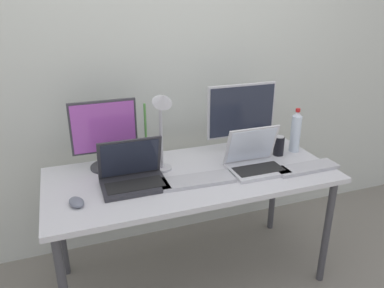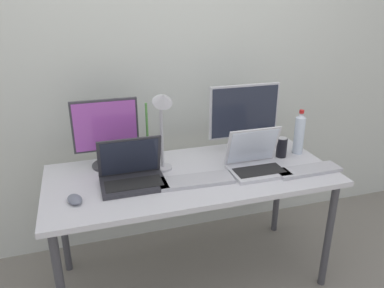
{
  "view_description": "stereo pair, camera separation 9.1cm",
  "coord_description": "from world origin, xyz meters",
  "px_view_note": "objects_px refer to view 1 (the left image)",
  "views": [
    {
      "loc": [
        -0.66,
        -1.82,
        1.69
      ],
      "look_at": [
        0.0,
        0.0,
        0.92
      ],
      "focal_mm": 35.0,
      "sensor_mm": 36.0,
      "label": 1
    },
    {
      "loc": [
        -0.57,
        -1.85,
        1.69
      ],
      "look_at": [
        0.0,
        0.0,
        0.92
      ],
      "focal_mm": 35.0,
      "sensor_mm": 36.0,
      "label": 2
    }
  ],
  "objects_px": {
    "monitor_center": "(241,115)",
    "mouse_by_keyboard": "(76,202)",
    "work_desk": "(192,183)",
    "keyboard_main": "(197,180)",
    "keyboard_aux": "(306,168)",
    "laptop_secondary": "(255,160)",
    "bamboo_vase": "(147,153)",
    "soda_can_near_keyboard": "(279,146)",
    "desk_lamp": "(162,116)",
    "laptop_silver": "(133,175)",
    "water_bottle": "(296,132)",
    "monitor_left": "(104,133)"
  },
  "relations": [
    {
      "from": "soda_can_near_keyboard",
      "to": "water_bottle",
      "type": "bearing_deg",
      "value": 9.4
    },
    {
      "from": "work_desk",
      "to": "water_bottle",
      "type": "xyz_separation_m",
      "value": [
        0.74,
        0.08,
        0.2
      ]
    },
    {
      "from": "laptop_silver",
      "to": "keyboard_aux",
      "type": "distance_m",
      "value": 1.01
    },
    {
      "from": "keyboard_aux",
      "to": "water_bottle",
      "type": "xyz_separation_m",
      "value": [
        0.09,
        0.26,
        0.12
      ]
    },
    {
      "from": "monitor_left",
      "to": "laptop_secondary",
      "type": "bearing_deg",
      "value": -21.16
    },
    {
      "from": "monitor_center",
      "to": "soda_can_near_keyboard",
      "type": "height_order",
      "value": "monitor_center"
    },
    {
      "from": "laptop_secondary",
      "to": "monitor_left",
      "type": "bearing_deg",
      "value": 158.84
    },
    {
      "from": "keyboard_main",
      "to": "mouse_by_keyboard",
      "type": "height_order",
      "value": "mouse_by_keyboard"
    },
    {
      "from": "laptop_secondary",
      "to": "bamboo_vase",
      "type": "distance_m",
      "value": 0.65
    },
    {
      "from": "keyboard_main",
      "to": "soda_can_near_keyboard",
      "type": "xyz_separation_m",
      "value": [
        0.62,
        0.17,
        0.05
      ]
    },
    {
      "from": "monitor_center",
      "to": "keyboard_aux",
      "type": "xyz_separation_m",
      "value": [
        0.24,
        -0.39,
        -0.23
      ]
    },
    {
      "from": "laptop_secondary",
      "to": "bamboo_vase",
      "type": "relative_size",
      "value": 0.87
    },
    {
      "from": "keyboard_main",
      "to": "keyboard_aux",
      "type": "height_order",
      "value": "same"
    },
    {
      "from": "bamboo_vase",
      "to": "desk_lamp",
      "type": "relative_size",
      "value": 0.75
    },
    {
      "from": "laptop_silver",
      "to": "water_bottle",
      "type": "bearing_deg",
      "value": 5.39
    },
    {
      "from": "keyboard_aux",
      "to": "mouse_by_keyboard",
      "type": "bearing_deg",
      "value": 177.32
    },
    {
      "from": "work_desk",
      "to": "keyboard_main",
      "type": "xyz_separation_m",
      "value": [
        -0.01,
        -0.11,
        0.07
      ]
    },
    {
      "from": "laptop_silver",
      "to": "keyboard_aux",
      "type": "xyz_separation_m",
      "value": [
        0.99,
        -0.16,
        -0.05
      ]
    },
    {
      "from": "keyboard_aux",
      "to": "desk_lamp",
      "type": "bearing_deg",
      "value": 161.99
    },
    {
      "from": "monitor_center",
      "to": "mouse_by_keyboard",
      "type": "xyz_separation_m",
      "value": [
        -1.06,
        -0.35,
        -0.23
      ]
    },
    {
      "from": "monitor_center",
      "to": "work_desk",
      "type": "bearing_deg",
      "value": -152.99
    },
    {
      "from": "laptop_silver",
      "to": "work_desk",
      "type": "bearing_deg",
      "value": 3.31
    },
    {
      "from": "laptop_silver",
      "to": "bamboo_vase",
      "type": "height_order",
      "value": "bamboo_vase"
    },
    {
      "from": "desk_lamp",
      "to": "mouse_by_keyboard",
      "type": "bearing_deg",
      "value": -157.88
    },
    {
      "from": "keyboard_main",
      "to": "soda_can_near_keyboard",
      "type": "relative_size",
      "value": 3.24
    },
    {
      "from": "keyboard_aux",
      "to": "desk_lamp",
      "type": "height_order",
      "value": "desk_lamp"
    },
    {
      "from": "monitor_left",
      "to": "desk_lamp",
      "type": "distance_m",
      "value": 0.37
    },
    {
      "from": "bamboo_vase",
      "to": "desk_lamp",
      "type": "distance_m",
      "value": 0.33
    },
    {
      "from": "mouse_by_keyboard",
      "to": "soda_can_near_keyboard",
      "type": "height_order",
      "value": "soda_can_near_keyboard"
    },
    {
      "from": "monitor_left",
      "to": "keyboard_main",
      "type": "distance_m",
      "value": 0.6
    },
    {
      "from": "monitor_left",
      "to": "keyboard_main",
      "type": "height_order",
      "value": "monitor_left"
    },
    {
      "from": "monitor_center",
      "to": "keyboard_main",
      "type": "relative_size",
      "value": 1.13
    },
    {
      "from": "keyboard_main",
      "to": "desk_lamp",
      "type": "bearing_deg",
      "value": 130.19
    },
    {
      "from": "desk_lamp",
      "to": "laptop_secondary",
      "type": "bearing_deg",
      "value": -15.05
    },
    {
      "from": "laptop_secondary",
      "to": "monitor_center",
      "type": "bearing_deg",
      "value": 81.09
    },
    {
      "from": "keyboard_aux",
      "to": "bamboo_vase",
      "type": "relative_size",
      "value": 1.05
    },
    {
      "from": "monitor_center",
      "to": "mouse_by_keyboard",
      "type": "distance_m",
      "value": 1.13
    },
    {
      "from": "soda_can_near_keyboard",
      "to": "laptop_silver",
      "type": "bearing_deg",
      "value": -175.17
    },
    {
      "from": "laptop_silver",
      "to": "keyboard_aux",
      "type": "bearing_deg",
      "value": -9.3
    },
    {
      "from": "mouse_by_keyboard",
      "to": "water_bottle",
      "type": "distance_m",
      "value": 1.41
    },
    {
      "from": "monitor_center",
      "to": "water_bottle",
      "type": "relative_size",
      "value": 1.6
    },
    {
      "from": "work_desk",
      "to": "keyboard_main",
      "type": "distance_m",
      "value": 0.14
    },
    {
      "from": "monitor_left",
      "to": "keyboard_aux",
      "type": "xyz_separation_m",
      "value": [
        1.09,
        -0.42,
        -0.21
      ]
    },
    {
      "from": "laptop_secondary",
      "to": "bamboo_vase",
      "type": "height_order",
      "value": "bamboo_vase"
    },
    {
      "from": "monitor_left",
      "to": "water_bottle",
      "type": "relative_size",
      "value": 1.42
    },
    {
      "from": "laptop_secondary",
      "to": "keyboard_aux",
      "type": "xyz_separation_m",
      "value": [
        0.28,
        -0.11,
        -0.05
      ]
    },
    {
      "from": "monitor_center",
      "to": "bamboo_vase",
      "type": "relative_size",
      "value": 1.24
    },
    {
      "from": "monitor_center",
      "to": "monitor_left",
      "type": "bearing_deg",
      "value": 177.83
    },
    {
      "from": "laptop_silver",
      "to": "soda_can_near_keyboard",
      "type": "xyz_separation_m",
      "value": [
        0.95,
        0.08,
        0.0
      ]
    },
    {
      "from": "keyboard_main",
      "to": "keyboard_aux",
      "type": "xyz_separation_m",
      "value": [
        0.66,
        -0.07,
        0.0
      ]
    }
  ]
}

